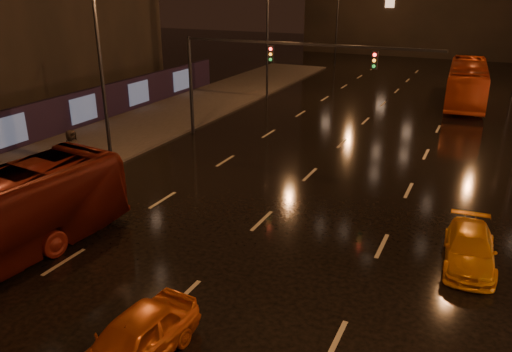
% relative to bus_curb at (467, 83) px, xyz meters
% --- Properties ---
extents(ground, '(140.00, 140.00, 0.00)m').
position_rel_bus_curb_xyz_m(ground, '(-6.00, -17.23, -1.69)').
color(ground, black).
rests_on(ground, ground).
extents(sidewalk_left, '(7.00, 70.00, 0.15)m').
position_rel_bus_curb_xyz_m(sidewalk_left, '(-19.50, -22.23, -1.61)').
color(sidewalk_left, '#38332D').
rests_on(sidewalk_left, ground).
extents(hoarding_left, '(0.30, 46.00, 2.50)m').
position_rel_bus_curb_xyz_m(hoarding_left, '(-23.20, -25.23, -0.44)').
color(hoarding_left, black).
rests_on(hoarding_left, ground).
extents(traffic_signal, '(15.31, 0.32, 6.20)m').
position_rel_bus_curb_xyz_m(traffic_signal, '(-11.06, -17.23, 3.05)').
color(traffic_signal, black).
rests_on(traffic_signal, ground).
extents(bus_curb, '(3.53, 12.27, 3.38)m').
position_rel_bus_curb_xyz_m(bus_curb, '(0.00, 0.00, 0.00)').
color(bus_curb, '#AC3511').
rests_on(bus_curb, ground).
extents(taxi_near, '(1.96, 4.21, 1.40)m').
position_rel_bus_curb_xyz_m(taxi_near, '(-5.50, -36.23, -0.99)').
color(taxi_near, '#CB5513').
rests_on(taxi_near, ground).
extents(taxi_far, '(1.97, 4.21, 1.19)m').
position_rel_bus_curb_xyz_m(taxi_far, '(2.00, -27.23, -1.10)').
color(taxi_far, orange).
rests_on(taxi_far, ground).
extents(pedestrian_c, '(0.68, 1.00, 1.97)m').
position_rel_bus_curb_xyz_m(pedestrian_c, '(-17.74, -25.69, -0.55)').
color(pedestrian_c, black).
rests_on(pedestrian_c, sidewalk_left).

